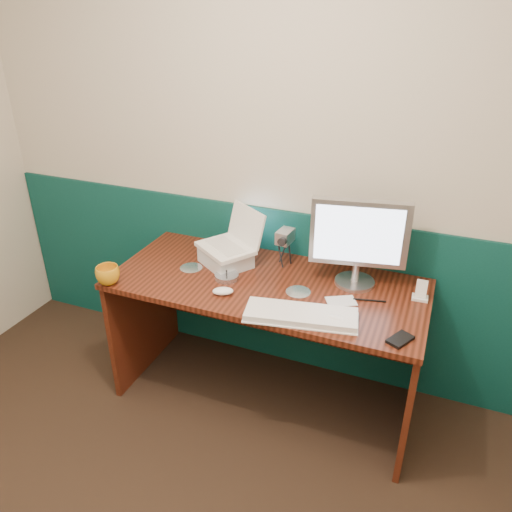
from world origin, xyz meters
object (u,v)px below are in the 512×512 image
at_px(mug, 108,275).
at_px(monitor, 359,242).
at_px(keyboard, 301,315).
at_px(desk, 266,341).
at_px(laptop, 225,229).
at_px(camcorder, 285,246).

bearing_deg(mug, monitor, 21.77).
distance_m(keyboard, mug, 1.00).
xyz_separation_m(monitor, keyboard, (-0.16, -0.40, -0.22)).
relative_size(monitor, keyboard, 0.93).
relative_size(desk, mug, 13.36).
xyz_separation_m(desk, laptop, (-0.28, 0.10, 0.58)).
bearing_deg(mug, keyboard, 3.56).
height_order(monitor, camcorder, monitor).
relative_size(desk, monitor, 3.41).
bearing_deg(keyboard, camcorder, 106.54).
distance_m(monitor, mug, 1.26).
bearing_deg(laptop, mug, -105.13).
bearing_deg(keyboard, laptop, 136.56).
bearing_deg(desk, camcorder, 84.57).
bearing_deg(mug, camcorder, 34.55).
bearing_deg(monitor, desk, -170.61).
bearing_deg(camcorder, desk, -89.27).
height_order(desk, camcorder, camcorder).
distance_m(mug, camcorder, 0.93).
distance_m(desk, keyboard, 0.53).
height_order(desk, laptop, laptop).
xyz_separation_m(desk, mug, (-0.74, -0.31, 0.42)).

